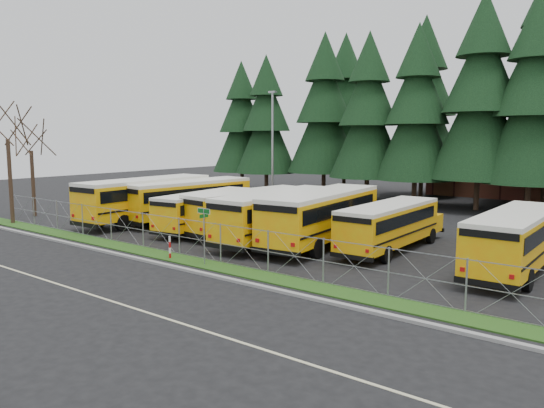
# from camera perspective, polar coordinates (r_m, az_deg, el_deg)

# --- Properties ---
(ground) EXTENTS (120.00, 120.00, 0.00)m
(ground) POSITION_cam_1_polar(r_m,az_deg,el_deg) (26.63, -2.46, -6.29)
(ground) COLOR black
(ground) RESTS_ON ground
(curb) EXTENTS (50.00, 0.25, 0.12)m
(curb) POSITION_cam_1_polar(r_m,az_deg,el_deg) (24.41, -7.23, -7.47)
(curb) COLOR gray
(curb) RESTS_ON ground
(grass_verge) EXTENTS (50.00, 1.40, 0.06)m
(grass_verge) POSITION_cam_1_polar(r_m,az_deg,el_deg) (25.39, -4.97, -6.93)
(grass_verge) COLOR #1A4814
(grass_verge) RESTS_ON ground
(road_lane_line) EXTENTS (50.00, 0.12, 0.01)m
(road_lane_line) POSITION_cam_1_polar(r_m,az_deg,el_deg) (21.41, -16.72, -10.02)
(road_lane_line) COLOR beige
(road_lane_line) RESTS_ON ground
(chainlink_fence) EXTENTS (44.00, 0.10, 2.00)m
(chainlink_fence) POSITION_cam_1_polar(r_m,az_deg,el_deg) (25.67, -3.93, -4.53)
(chainlink_fence) COLOR #919498
(chainlink_fence) RESTS_ON ground
(bus_0) EXTENTS (3.42, 12.40, 3.22)m
(bus_0) POSITION_cam_1_polar(r_m,az_deg,el_deg) (39.43, -12.95, 0.39)
(bus_0) COLOR #FF9608
(bus_0) RESTS_ON ground
(bus_1) EXTENTS (3.87, 11.82, 3.04)m
(bus_1) POSITION_cam_1_polar(r_m,az_deg,el_deg) (39.24, -8.48, 0.33)
(bus_1) COLOR #FF9608
(bus_1) RESTS_ON ground
(bus_2) EXTENTS (3.53, 10.03, 2.57)m
(bus_2) POSITION_cam_1_polar(r_m,az_deg,el_deg) (35.45, -6.71, -0.78)
(bus_2) COLOR #FF9608
(bus_2) RESTS_ON ground
(bus_3) EXTENTS (3.71, 10.86, 2.79)m
(bus_3) POSITION_cam_1_polar(r_m,az_deg,el_deg) (34.33, -2.11, -0.81)
(bus_3) COLOR #FF9608
(bus_3) RESTS_ON ground
(bus_4) EXTENTS (3.08, 11.51, 3.00)m
(bus_4) POSITION_cam_1_polar(r_m,az_deg,el_deg) (31.48, 1.13, -1.37)
(bus_4) COLOR #FF9608
(bus_4) RESTS_ON ground
(bus_5) EXTENTS (4.07, 12.21, 3.14)m
(bus_5) POSITION_cam_1_polar(r_m,az_deg,el_deg) (30.71, 5.72, -1.49)
(bus_5) COLOR #FF9608
(bus_5) RESTS_ON ground
(bus_6) EXTENTS (2.57, 10.05, 2.62)m
(bus_6) POSITION_cam_1_polar(r_m,az_deg,el_deg) (29.75, 12.75, -2.44)
(bus_6) COLOR #FF9608
(bus_6) RESTS_ON ground
(bus_east) EXTENTS (2.66, 10.85, 2.84)m
(bus_east) POSITION_cam_1_polar(r_m,az_deg,el_deg) (27.08, 24.95, -3.68)
(bus_east) COLOR #FF9608
(bus_east) RESTS_ON ground
(street_sign) EXTENTS (0.84, 0.55, 2.81)m
(street_sign) POSITION_cam_1_polar(r_m,az_deg,el_deg) (25.82, -7.33, -2.17)
(street_sign) COLOR #919498
(street_sign) RESTS_ON ground
(striped_bollard) EXTENTS (0.11, 0.11, 1.20)m
(striped_bollard) POSITION_cam_1_polar(r_m,az_deg,el_deg) (27.68, -10.93, -4.62)
(striped_bollard) COLOR #B20C0C
(striped_bollard) RESTS_ON ground
(light_standard) EXTENTS (0.70, 0.35, 10.14)m
(light_standard) POSITION_cam_1_polar(r_m,az_deg,el_deg) (47.16, 0.06, 6.44)
(light_standard) COLOR #919498
(light_standard) RESTS_ON ground
(conifer_0) EXTENTS (6.64, 6.64, 14.69)m
(conifer_0) POSITION_cam_1_polar(r_m,az_deg,el_deg) (61.49, -3.28, 8.37)
(conifer_0) COLOR black
(conifer_0) RESTS_ON ground
(conifer_1) EXTENTS (6.77, 6.77, 14.96)m
(conifer_1) POSITION_cam_1_polar(r_m,az_deg,el_deg) (58.49, -0.62, 8.57)
(conifer_1) COLOR black
(conifer_1) RESTS_ON ground
(conifer_2) EXTENTS (7.59, 7.59, 16.78)m
(conifer_2) POSITION_cam_1_polar(r_m,az_deg,el_deg) (55.73, 5.66, 9.52)
(conifer_2) COLOR black
(conifer_2) RESTS_ON ground
(conifer_3) EXTENTS (7.19, 7.19, 15.91)m
(conifer_3) POSITION_cam_1_polar(r_m,az_deg,el_deg) (51.21, 10.32, 9.14)
(conifer_3) COLOR black
(conifer_3) RESTS_ON ground
(conifer_4) EXTENTS (7.26, 7.26, 16.06)m
(conifer_4) POSITION_cam_1_polar(r_m,az_deg,el_deg) (49.16, 15.30, 9.17)
(conifer_4) COLOR black
(conifer_4) RESTS_ON ground
(conifer_5) EXTENTS (8.17, 8.17, 18.06)m
(conifer_5) POSITION_cam_1_polar(r_m,az_deg,el_deg) (47.87, 21.56, 10.17)
(conifer_5) COLOR black
(conifer_5) RESTS_ON ground
(conifer_6) EXTENTS (7.77, 7.77, 17.18)m
(conifer_6) POSITION_cam_1_polar(r_m,az_deg,el_deg) (46.62, 26.28, 9.47)
(conifer_6) COLOR black
(conifer_6) RESTS_ON ground
(conifer_10) EXTENTS (8.15, 8.15, 18.02)m
(conifer_10) POSITION_cam_1_polar(r_m,az_deg,el_deg) (63.32, 7.87, 9.79)
(conifer_10) COLOR black
(conifer_10) RESTS_ON ground
(conifer_11) EXTENTS (8.27, 8.27, 18.29)m
(conifer_11) POSITION_cam_1_polar(r_m,az_deg,el_deg) (56.97, 16.00, 9.99)
(conifer_11) COLOR black
(conifer_11) RESTS_ON ground
(bare_tree_0) EXTENTS (6.03, 6.03, 8.62)m
(bare_tree_0) POSITION_cam_1_polar(r_m,az_deg,el_deg) (41.97, -26.42, 3.92)
(bare_tree_0) COLOR black
(bare_tree_0) RESTS_ON ground
(bare_tree_1) EXTENTS (5.12, 5.12, 7.32)m
(bare_tree_1) POSITION_cam_1_polar(r_m,az_deg,el_deg) (45.20, -24.38, 3.40)
(bare_tree_1) COLOR black
(bare_tree_1) RESTS_ON ground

